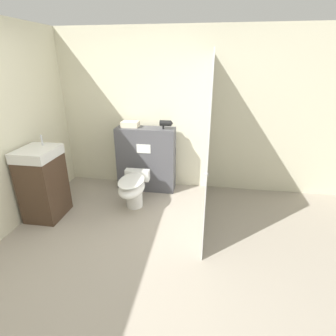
{
  "coord_description": "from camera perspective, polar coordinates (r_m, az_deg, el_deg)",
  "views": [
    {
      "loc": [
        0.8,
        -1.85,
        2.03
      ],
      "look_at": [
        0.29,
        1.37,
        0.68
      ],
      "focal_mm": 28.0,
      "sensor_mm": 36.0,
      "label": 1
    }
  ],
  "objects": [
    {
      "name": "hair_drier",
      "position": [
        4.03,
        -0.42,
        9.71
      ],
      "size": [
        0.2,
        0.09,
        0.14
      ],
      "color": "black",
      "rests_on": "partition_panel"
    },
    {
      "name": "sink_vanity",
      "position": [
        3.9,
        -25.54,
        -3.02
      ],
      "size": [
        0.45,
        0.53,
        1.13
      ],
      "color": "#473323",
      "rests_on": "ground_plane"
    },
    {
      "name": "toilet",
      "position": [
        3.82,
        -7.63,
        -4.4
      ],
      "size": [
        0.37,
        0.66,
        0.5
      ],
      "color": "white",
      "rests_on": "ground_plane"
    },
    {
      "name": "ground_plane",
      "position": [
        2.86,
        -10.97,
        -23.24
      ],
      "size": [
        12.0,
        12.0,
        0.0
      ],
      "primitive_type": "plane",
      "color": "#9E9384"
    },
    {
      "name": "wall_back",
      "position": [
        4.3,
        -1.91,
        12.07
      ],
      "size": [
        8.0,
        0.06,
        2.5
      ],
      "color": "beige",
      "rests_on": "ground_plane"
    },
    {
      "name": "partition_panel",
      "position": [
        4.3,
        -4.74,
        1.91
      ],
      "size": [
        0.93,
        0.31,
        1.05
      ],
      "color": "#4C4C51",
      "rests_on": "ground_plane"
    },
    {
      "name": "shower_glass",
      "position": [
        3.35,
        8.79,
        5.44
      ],
      "size": [
        0.04,
        1.84,
        2.12
      ],
      "color": "silver",
      "rests_on": "ground_plane"
    },
    {
      "name": "folded_towel",
      "position": [
        4.22,
        -8.22,
        9.42
      ],
      "size": [
        0.27,
        0.18,
        0.09
      ],
      "color": "beige",
      "rests_on": "partition_panel"
    }
  ]
}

